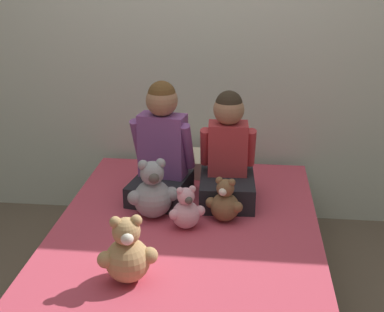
{
  "coord_description": "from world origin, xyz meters",
  "views": [
    {
      "loc": [
        0.29,
        -2.36,
        1.73
      ],
      "look_at": [
        0.0,
        0.32,
        0.7
      ],
      "focal_mm": 50.0,
      "sensor_mm": 36.0,
      "label": 1
    }
  ],
  "objects_px": {
    "teddy_bear_held_by_right_child": "(225,203)",
    "teddy_bear_between_children": "(186,211)",
    "child_on_left": "(162,149)",
    "child_on_right": "(228,159)",
    "teddy_bear_at_foot_of_bed": "(127,254)",
    "teddy_bear_held_by_left_child": "(153,193)",
    "bed": "(185,266)",
    "pillow_at_headboard": "(200,163)"
  },
  "relations": [
    {
      "from": "teddy_bear_held_by_right_child",
      "to": "teddy_bear_between_children",
      "type": "xyz_separation_m",
      "value": [
        -0.19,
        -0.1,
        -0.01
      ]
    },
    {
      "from": "child_on_left",
      "to": "teddy_bear_held_by_right_child",
      "type": "bearing_deg",
      "value": -25.79
    },
    {
      "from": "child_on_right",
      "to": "teddy_bear_between_children",
      "type": "xyz_separation_m",
      "value": [
        -0.19,
        -0.37,
        -0.15
      ]
    },
    {
      "from": "child_on_left",
      "to": "teddy_bear_at_foot_of_bed",
      "type": "height_order",
      "value": "child_on_left"
    },
    {
      "from": "teddy_bear_between_children",
      "to": "teddy_bear_at_foot_of_bed",
      "type": "bearing_deg",
      "value": -136.02
    },
    {
      "from": "teddy_bear_held_by_left_child",
      "to": "teddy_bear_at_foot_of_bed",
      "type": "distance_m",
      "value": 0.59
    },
    {
      "from": "bed",
      "to": "teddy_bear_between_children",
      "type": "bearing_deg",
      "value": 85.26
    },
    {
      "from": "child_on_left",
      "to": "teddy_bear_held_by_left_child",
      "type": "relative_size",
      "value": 2.06
    },
    {
      "from": "bed",
      "to": "teddy_bear_held_by_left_child",
      "type": "height_order",
      "value": "teddy_bear_held_by_left_child"
    },
    {
      "from": "bed",
      "to": "pillow_at_headboard",
      "type": "xyz_separation_m",
      "value": [
        0.0,
        0.78,
        0.27
      ]
    },
    {
      "from": "teddy_bear_held_by_right_child",
      "to": "teddy_bear_at_foot_of_bed",
      "type": "height_order",
      "value": "teddy_bear_at_foot_of_bed"
    },
    {
      "from": "child_on_right",
      "to": "teddy_bear_held_by_left_child",
      "type": "bearing_deg",
      "value": -147.86
    },
    {
      "from": "teddy_bear_held_by_right_child",
      "to": "teddy_bear_at_foot_of_bed",
      "type": "xyz_separation_m",
      "value": [
        -0.38,
        -0.59,
        0.03
      ]
    },
    {
      "from": "child_on_left",
      "to": "teddy_bear_between_children",
      "type": "height_order",
      "value": "child_on_left"
    },
    {
      "from": "teddy_bear_held_by_left_child",
      "to": "child_on_right",
      "type": "bearing_deg",
      "value": 15.35
    },
    {
      "from": "child_on_right",
      "to": "pillow_at_headboard",
      "type": "xyz_separation_m",
      "value": [
        -0.19,
        0.38,
        -0.19
      ]
    },
    {
      "from": "bed",
      "to": "teddy_bear_held_by_right_child",
      "type": "bearing_deg",
      "value": 34.77
    },
    {
      "from": "child_on_right",
      "to": "teddy_bear_held_by_left_child",
      "type": "distance_m",
      "value": 0.47
    },
    {
      "from": "teddy_bear_held_by_left_child",
      "to": "pillow_at_headboard",
      "type": "bearing_deg",
      "value": 54.03
    },
    {
      "from": "teddy_bear_at_foot_of_bed",
      "to": "pillow_at_headboard",
      "type": "height_order",
      "value": "teddy_bear_at_foot_of_bed"
    },
    {
      "from": "teddy_bear_held_by_left_child",
      "to": "teddy_bear_at_foot_of_bed",
      "type": "bearing_deg",
      "value": -110.01
    },
    {
      "from": "teddy_bear_between_children",
      "to": "teddy_bear_at_foot_of_bed",
      "type": "xyz_separation_m",
      "value": [
        -0.19,
        -0.49,
        0.03
      ]
    },
    {
      "from": "bed",
      "to": "pillow_at_headboard",
      "type": "bearing_deg",
      "value": 90.0
    },
    {
      "from": "child_on_left",
      "to": "pillow_at_headboard",
      "type": "xyz_separation_m",
      "value": [
        0.18,
        0.37,
        -0.23
      ]
    },
    {
      "from": "bed",
      "to": "child_on_right",
      "type": "height_order",
      "value": "child_on_right"
    },
    {
      "from": "bed",
      "to": "teddy_bear_held_by_right_child",
      "type": "xyz_separation_m",
      "value": [
        0.19,
        0.13,
        0.31
      ]
    },
    {
      "from": "child_on_right",
      "to": "teddy_bear_between_children",
      "type": "relative_size",
      "value": 2.74
    },
    {
      "from": "teddy_bear_at_foot_of_bed",
      "to": "child_on_right",
      "type": "bearing_deg",
      "value": 49.95
    },
    {
      "from": "bed",
      "to": "teddy_bear_between_children",
      "type": "xyz_separation_m",
      "value": [
        0.0,
        0.03,
        0.31
      ]
    },
    {
      "from": "bed",
      "to": "teddy_bear_between_children",
      "type": "height_order",
      "value": "teddy_bear_between_children"
    },
    {
      "from": "child_on_right",
      "to": "teddy_bear_between_children",
      "type": "bearing_deg",
      "value": -120.01
    },
    {
      "from": "teddy_bear_held_by_left_child",
      "to": "teddy_bear_between_children",
      "type": "bearing_deg",
      "value": -48.16
    },
    {
      "from": "child_on_right",
      "to": "teddy_bear_held_by_left_child",
      "type": "xyz_separation_m",
      "value": [
        -0.38,
        -0.27,
        -0.11
      ]
    },
    {
      "from": "teddy_bear_between_children",
      "to": "child_on_right",
      "type": "bearing_deg",
      "value": 38.35
    },
    {
      "from": "teddy_bear_held_by_right_child",
      "to": "teddy_bear_between_children",
      "type": "height_order",
      "value": "teddy_bear_held_by_right_child"
    },
    {
      "from": "teddy_bear_held_by_left_child",
      "to": "teddy_bear_between_children",
      "type": "distance_m",
      "value": 0.22
    },
    {
      "from": "bed",
      "to": "teddy_bear_held_by_left_child",
      "type": "distance_m",
      "value": 0.42
    },
    {
      "from": "teddy_bear_held_by_right_child",
      "to": "pillow_at_headboard",
      "type": "height_order",
      "value": "teddy_bear_held_by_right_child"
    },
    {
      "from": "bed",
      "to": "teddy_bear_held_by_right_child",
      "type": "height_order",
      "value": "teddy_bear_held_by_right_child"
    },
    {
      "from": "child_on_left",
      "to": "child_on_right",
      "type": "relative_size",
      "value": 1.07
    },
    {
      "from": "child_on_left",
      "to": "teddy_bear_at_foot_of_bed",
      "type": "relative_size",
      "value": 2.18
    },
    {
      "from": "child_on_left",
      "to": "pillow_at_headboard",
      "type": "relative_size",
      "value": 1.25
    }
  ]
}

